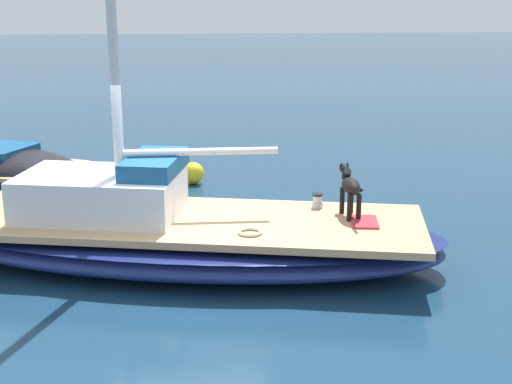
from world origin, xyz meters
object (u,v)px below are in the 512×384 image
Objects in this scene: sailboat_main at (185,240)px; deck_winch at (317,201)px; dog_black at (350,187)px; deck_towel at (364,222)px; coiled_rope at (250,232)px; mooring_buoy at (193,173)px.

sailboat_main is 2.00m from deck_winch.
deck_towel is (-0.33, -0.14, -0.41)m from dog_black.
coiled_rope is at bearing 114.19° from dog_black.
dog_black is 1.68× the size of deck_towel.
deck_winch is 0.65× the size of coiled_rope.
deck_winch reaches higher than mooring_buoy.
deck_winch is (0.43, 0.38, -0.32)m from dog_black.
coiled_rope is at bearing -131.43° from sailboat_main.
coiled_rope reaches higher than deck_towel.
deck_towel is (-0.77, -0.52, -0.08)m from deck_winch.
dog_black is 0.54m from deck_towel.
coiled_rope is 5.10m from mooring_buoy.
mooring_buoy is (5.03, 0.76, -0.46)m from coiled_rope.
coiled_rope is 0.74× the size of mooring_buoy.
dog_black is at bearing -92.59° from sailboat_main.
sailboat_main is at bearing 79.82° from deck_towel.
deck_towel reaches higher than sailboat_main.
mooring_buoy is (4.27, -0.10, -0.12)m from sailboat_main.
deck_towel is at bearing -153.51° from mooring_buoy.
coiled_rope is at bearing 101.28° from deck_towel.
coiled_rope is (-1.08, 1.07, -0.08)m from deck_winch.
deck_towel is at bearing -146.07° from deck_winch.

